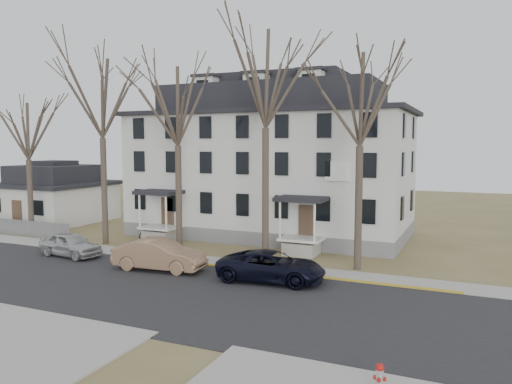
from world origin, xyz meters
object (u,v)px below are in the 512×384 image
at_px(tree_mid_left, 177,100).
at_px(car_tan, 159,255).
at_px(tree_far_left, 101,92).
at_px(fire_hydrant, 380,378).
at_px(tree_center, 266,70).
at_px(car_silver, 70,245).
at_px(tree_bungalow, 27,127).
at_px(tree_mid_right, 361,92).
at_px(small_house, 55,196).
at_px(car_navy, 271,267).
at_px(bicycle_left, 150,236).
at_px(boarding_house, 271,164).

height_order(tree_mid_left, car_tan, tree_mid_left).
height_order(tree_far_left, tree_mid_left, tree_far_left).
relative_size(car_tan, fire_hydrant, 6.03).
xyz_separation_m(tree_center, car_silver, (-11.20, -4.09, -10.35)).
xyz_separation_m(tree_bungalow, car_silver, (7.80, -4.09, -7.39)).
bearing_deg(fire_hydrant, tree_center, 124.19).
xyz_separation_m(tree_mid_right, fire_hydrant, (3.59, -13.37, -9.18)).
height_order(tree_far_left, tree_bungalow, tree_far_left).
relative_size(tree_far_left, tree_bungalow, 1.27).
distance_m(tree_mid_right, car_silver, 19.35).
distance_m(small_house, tree_bungalow, 9.43).
xyz_separation_m(tree_center, car_navy, (2.12, -4.25, -10.34)).
height_order(car_silver, car_navy, car_navy).
bearing_deg(fire_hydrant, car_tan, 146.93).
relative_size(tree_bungalow, fire_hydrant, 12.84).
bearing_deg(car_navy, tree_center, 21.20).
relative_size(tree_mid_left, tree_bungalow, 1.18).
relative_size(small_house, tree_mid_right, 0.68).
bearing_deg(car_tan, tree_mid_left, 14.30).
xyz_separation_m(small_house, tree_mid_left, (17.00, -6.20, 7.35)).
distance_m(car_silver, bicycle_left, 5.89).
relative_size(tree_mid_left, fire_hydrant, 15.18).
distance_m(car_tan, bicycle_left, 8.04).
relative_size(tree_center, bicycle_left, 7.87).
bearing_deg(fire_hydrant, tree_bungalow, 154.54).
distance_m(small_house, tree_far_left, 15.00).
relative_size(boarding_house, small_house, 2.39).
xyz_separation_m(tree_center, fire_hydrant, (9.09, -13.37, -10.66)).
relative_size(tree_mid_left, car_tan, 2.52).
bearing_deg(car_navy, boarding_house, 17.11).
bearing_deg(car_tan, tree_far_left, 52.98).
bearing_deg(tree_far_left, boarding_house, 42.18).
height_order(small_house, tree_bungalow, tree_bungalow).
distance_m(car_silver, fire_hydrant, 22.31).
xyz_separation_m(tree_bungalow, car_tan, (14.71, -4.66, -7.29)).
xyz_separation_m(tree_mid_left, fire_hydrant, (15.09, -13.37, -9.18)).
bearing_deg(fire_hydrant, small_house, 148.62).
height_order(tree_far_left, car_navy, tree_far_left).
bearing_deg(tree_far_left, small_house, 150.61).
xyz_separation_m(boarding_house, tree_far_left, (-9.00, -8.15, 4.96)).
relative_size(tree_far_left, tree_mid_left, 1.08).
distance_m(tree_bungalow, car_silver, 11.50).
height_order(tree_mid_left, tree_mid_right, same).
distance_m(tree_mid_left, tree_mid_right, 11.50).
relative_size(small_house, fire_hydrant, 10.37).
xyz_separation_m(tree_mid_right, car_silver, (-16.70, -4.09, -8.87)).
relative_size(tree_far_left, car_navy, 2.55).
xyz_separation_m(tree_far_left, car_navy, (14.12, -4.25, -9.60)).
bearing_deg(car_silver, tree_mid_left, -45.16).
distance_m(boarding_house, tree_far_left, 13.12).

